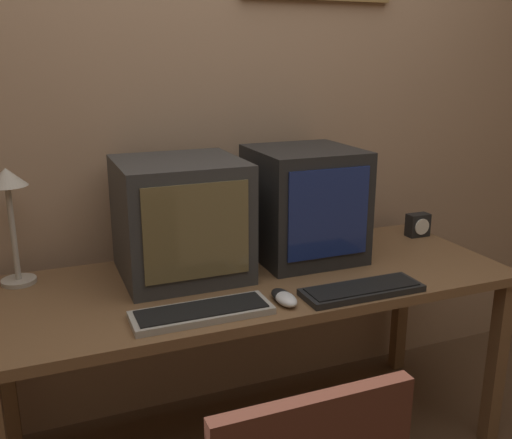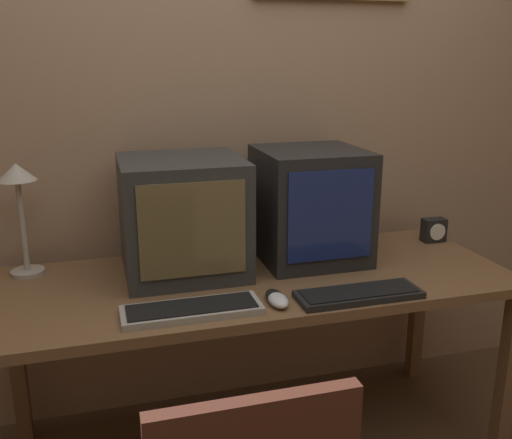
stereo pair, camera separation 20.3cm
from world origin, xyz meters
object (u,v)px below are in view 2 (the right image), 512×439
Objects in this scene: monitor_left at (183,216)px; monitor_right at (310,205)px; desk_lamp at (19,192)px; mouse_near_keyboard at (275,297)px; desk_clock at (434,230)px; keyboard_main at (192,310)px; mouse_far_corner at (278,300)px; keyboard_side at (359,294)px.

monitor_right is (0.50, 0.01, 0.00)m from monitor_left.
desk_lamp is at bearing 167.49° from monitor_left.
monitor_right is at bearing -6.24° from desk_lamp.
mouse_near_keyboard is at bearing -56.59° from monitor_left.
desk_lamp is (-1.07, 0.12, 0.09)m from monitor_right.
desk_clock is (1.10, 0.05, -0.16)m from monitor_left.
mouse_far_corner is (0.28, -0.02, 0.01)m from keyboard_main.
desk_clock is (0.60, 0.04, -0.17)m from monitor_right.
desk_clock is (0.86, 0.42, 0.03)m from mouse_near_keyboard.
mouse_far_corner is 1.10× the size of desk_clock.
monitor_right reaches higher than monitor_left.
keyboard_main is at bearing -144.58° from monitor_right.
monitor_left is 3.83× the size of mouse_near_keyboard.
desk_lamp is (-0.81, 0.52, 0.29)m from mouse_far_corner.
desk_lamp is at bearing 147.16° from mouse_far_corner.
keyboard_side is (0.56, -0.03, 0.00)m from keyboard_main.
monitor_right is 0.47m from keyboard_side.
desk_clock reaches higher than mouse_near_keyboard.
mouse_near_keyboard reaches higher than keyboard_main.
mouse_near_keyboard is (0.28, 0.01, 0.00)m from keyboard_main.
desk_lamp is (-0.53, 0.50, 0.30)m from keyboard_main.
monitor_left is 4.31× the size of desk_clock.
monitor_right reaches higher than desk_lamp.
keyboard_main is 0.28m from mouse_far_corner.
mouse_far_corner is at bearing -3.68° from keyboard_main.
mouse_near_keyboard is at bearing -154.13° from desk_clock.
monitor_left is 0.59m from desk_lamp.
monitor_right is 3.81× the size of mouse_near_keyboard.
keyboard_main is 0.28m from mouse_near_keyboard.
desk_clock is at bearing 2.78° from monitor_left.
monitor_right is at bearing 54.72° from mouse_near_keyboard.
mouse_far_corner reaches higher than mouse_near_keyboard.
keyboard_side is 0.28m from mouse_near_keyboard.
keyboard_main is 1.06× the size of desk_lamp.
desk_clock is 0.24× the size of desk_lamp.
monitor_right is 0.52m from mouse_far_corner.
keyboard_main is (-0.04, -0.38, -0.20)m from monitor_left.
monitor_right reaches higher than mouse_far_corner.
monitor_left reaches higher than desk_lamp.
monitor_left is at bearing 123.41° from mouse_near_keyboard.
mouse_near_keyboard is at bearing 2.64° from keyboard_main.
desk_lamp is (-1.09, 0.54, 0.30)m from keyboard_side.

